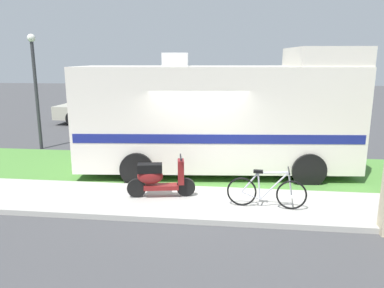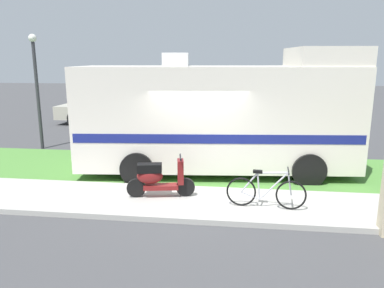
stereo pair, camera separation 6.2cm
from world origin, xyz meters
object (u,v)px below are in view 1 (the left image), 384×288
object	(u,v)px
motorhome_rv	(220,116)
street_lamp_post	(35,81)
bicycle	(266,191)
scooter	(158,178)
pickup_truck_far	(122,106)
pickup_truck_near	(163,115)

from	to	relation	value
motorhome_rv	street_lamp_post	xyz separation A→B (m)	(-6.74, 2.23, 0.81)
bicycle	scooter	bearing A→B (deg)	171.42
pickup_truck_far	street_lamp_post	world-z (taller)	street_lamp_post
motorhome_rv	scooter	world-z (taller)	motorhome_rv
pickup_truck_far	street_lamp_post	xyz separation A→B (m)	(-1.43, -5.52, 1.59)
motorhome_rv	scooter	bearing A→B (deg)	-118.54
scooter	bicycle	xyz separation A→B (m)	(2.45, -0.37, -0.09)
pickup_truck_far	bicycle	bearing A→B (deg)	-58.53
scooter	pickup_truck_near	world-z (taller)	pickup_truck_near
scooter	pickup_truck_far	world-z (taller)	pickup_truck_far
scooter	bicycle	bearing A→B (deg)	-8.58
scooter	pickup_truck_near	size ratio (longest dim) A/B	0.27
motorhome_rv	pickup_truck_far	xyz separation A→B (m)	(-5.30, 7.75, -0.77)
motorhome_rv	pickup_truck_near	bearing A→B (deg)	118.20
motorhome_rv	bicycle	bearing A→B (deg)	-67.65
motorhome_rv	pickup_truck_far	world-z (taller)	motorhome_rv
motorhome_rv	pickup_truck_near	distance (m)	5.59
pickup_truck_near	street_lamp_post	size ratio (longest dim) A/B	1.39
pickup_truck_far	street_lamp_post	distance (m)	5.92
motorhome_rv	scooter	xyz separation A→B (m)	(-1.31, -2.40, -1.12)
scooter	pickup_truck_far	bearing A→B (deg)	111.49
bicycle	street_lamp_post	distance (m)	9.55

